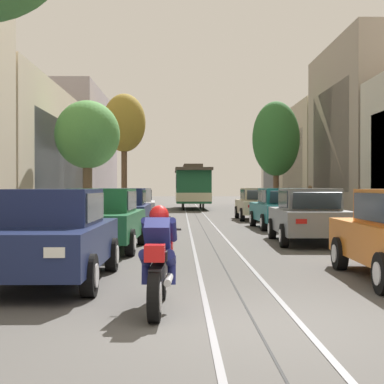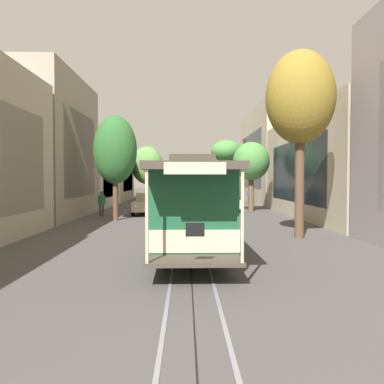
# 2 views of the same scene
# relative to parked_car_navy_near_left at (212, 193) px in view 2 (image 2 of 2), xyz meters

# --- Properties ---
(ground_plane) EXTENTS (160.00, 160.00, 0.00)m
(ground_plane) POSITION_rel_parked_car_navy_near_left_xyz_m (3.08, 18.05, -0.80)
(ground_plane) COLOR #4C4947
(trolley_track_rails) EXTENTS (1.14, 61.03, 0.01)m
(trolley_track_rails) POSITION_rel_parked_car_navy_near_left_xyz_m (3.08, 21.35, -0.79)
(trolley_track_rails) COLOR gray
(trolley_track_rails) RESTS_ON ground
(building_facade_left) EXTENTS (4.80, 52.73, 10.13)m
(building_facade_left) POSITION_rel_parked_car_navy_near_left_xyz_m (-6.39, 20.79, 3.69)
(building_facade_left) COLOR #BCAD93
(building_facade_left) RESTS_ON ground
(building_facade_right) EXTENTS (5.53, 52.73, 9.28)m
(building_facade_right) POSITION_rel_parked_car_navy_near_left_xyz_m (12.81, 21.75, 3.09)
(building_facade_right) COLOR tan
(building_facade_right) RESTS_ON ground
(parked_car_navy_near_left) EXTENTS (2.02, 4.37, 1.58)m
(parked_car_navy_near_left) POSITION_rel_parked_car_navy_near_left_xyz_m (0.00, 0.00, 0.00)
(parked_car_navy_near_left) COLOR #19234C
(parked_car_navy_near_left) RESTS_ON ground
(parked_car_green_second_left) EXTENTS (2.10, 4.41, 1.58)m
(parked_car_green_second_left) POSITION_rel_parked_car_navy_near_left_xyz_m (0.20, 5.16, 0.00)
(parked_car_green_second_left) COLOR #1E6038
(parked_car_green_second_left) RESTS_ON ground
(parked_car_navy_mid_left) EXTENTS (2.00, 4.36, 1.58)m
(parked_car_navy_mid_left) POSITION_rel_parked_car_navy_near_left_xyz_m (0.14, 11.20, 0.00)
(parked_car_navy_mid_left) COLOR #19234C
(parked_car_navy_mid_left) RESTS_ON ground
(parked_car_silver_fourth_left) EXTENTS (2.14, 4.42, 1.58)m
(parked_car_silver_fourth_left) POSITION_rel_parked_car_navy_near_left_xyz_m (0.14, 16.50, 0.00)
(parked_car_silver_fourth_left) COLOR #B7B7BC
(parked_car_silver_fourth_left) RESTS_ON ground
(parked_car_orange_near_right) EXTENTS (2.07, 4.39, 1.58)m
(parked_car_orange_near_right) POSITION_rel_parked_car_navy_near_left_xyz_m (6.16, 0.00, 0.00)
(parked_car_orange_near_right) COLOR orange
(parked_car_orange_near_right) RESTS_ON ground
(parked_car_grey_second_right) EXTENTS (2.11, 4.41, 1.58)m
(parked_car_grey_second_right) POSITION_rel_parked_car_navy_near_left_xyz_m (5.90, 6.90, 0.00)
(parked_car_grey_second_right) COLOR slate
(parked_car_grey_second_right) RESTS_ON ground
(parked_car_teal_mid_right) EXTENTS (2.09, 4.40, 1.58)m
(parked_car_teal_mid_right) POSITION_rel_parked_car_navy_near_left_xyz_m (6.11, 12.82, 0.00)
(parked_car_teal_mid_right) COLOR #196B70
(parked_car_teal_mid_right) RESTS_ON ground
(parked_car_beige_fourth_right) EXTENTS (2.01, 4.37, 1.58)m
(parked_car_beige_fourth_right) POSITION_rel_parked_car_navy_near_left_xyz_m (6.01, 19.00, 0.00)
(parked_car_beige_fourth_right) COLOR #C1B28E
(parked_car_beige_fourth_right) RESTS_ON ground
(street_tree_kerb_left_near) EXTENTS (3.65, 3.74, 7.23)m
(street_tree_kerb_left_near) POSITION_rel_parked_car_navy_near_left_xyz_m (-1.64, 0.48, 5.03)
(street_tree_kerb_left_near) COLOR brown
(street_tree_kerb_left_near) RESTS_ON ground
(street_tree_kerb_left_second) EXTENTS (2.90, 3.03, 5.51)m
(street_tree_kerb_left_second) POSITION_rel_parked_car_navy_near_left_xyz_m (-1.97, 16.39, 3.14)
(street_tree_kerb_left_second) COLOR brown
(street_tree_kerb_left_second) RESTS_ON ground
(street_tree_kerb_left_mid) EXTENTS (2.97, 2.88, 8.10)m
(street_tree_kerb_left_mid) POSITION_rel_parked_car_navy_near_left_xyz_m (-1.70, 30.65, 5.21)
(street_tree_kerb_left_mid) COLOR brown
(street_tree_kerb_left_mid) RESTS_ON ground
(street_tree_kerb_right_near) EXTENTS (3.93, 3.16, 6.60)m
(street_tree_kerb_right_near) POSITION_rel_parked_car_navy_near_left_xyz_m (8.02, -1.15, 3.43)
(street_tree_kerb_right_near) COLOR brown
(street_tree_kerb_right_near) RESTS_ON ground
(street_tree_kerb_right_second) EXTENTS (2.68, 2.38, 6.49)m
(street_tree_kerb_right_second) POSITION_rel_parked_car_navy_near_left_xyz_m (7.62, 23.10, 3.55)
(street_tree_kerb_right_second) COLOR brown
(street_tree_kerb_right_second) RESTS_ON ground
(cable_car_trolley) EXTENTS (2.68, 9.15, 3.28)m
(cable_car_trolley) POSITION_rel_parked_car_navy_near_left_xyz_m (3.08, 33.71, 0.86)
(cable_car_trolley) COLOR #1E5B38
(cable_car_trolley) RESTS_ON ground
(motorcycle_with_rider) EXTENTS (0.56, 1.99, 1.37)m
(motorcycle_with_rider) POSITION_rel_parked_car_navy_near_left_xyz_m (1.92, -2.28, -0.15)
(motorcycle_with_rider) COLOR black
(motorcycle_with_rider) RESTS_ON ground
(pedestrian_on_left_pavement) EXTENTS (0.55, 0.40, 1.61)m
(pedestrian_on_left_pavement) POSITION_rel_parked_car_navy_near_left_xyz_m (-2.34, 1.47, 0.11)
(pedestrian_on_left_pavement) COLOR black
(pedestrian_on_left_pavement) RESTS_ON ground
(pedestrian_on_right_pavement) EXTENTS (0.55, 0.31, 1.65)m
(pedestrian_on_right_pavement) POSITION_rel_parked_car_navy_near_left_xyz_m (-3.37, 7.17, 0.13)
(pedestrian_on_right_pavement) COLOR black
(pedestrian_on_right_pavement) RESTS_ON ground
(pedestrian_crossing_far) EXTENTS (0.55, 0.40, 1.72)m
(pedestrian_crossing_far) POSITION_rel_parked_car_navy_near_left_xyz_m (9.01, 20.64, 0.17)
(pedestrian_crossing_far) COLOR #4C4233
(pedestrian_crossing_far) RESTS_ON ground
(fire_hydrant) EXTENTS (0.40, 0.22, 0.84)m
(fire_hydrant) POSITION_rel_parked_car_navy_near_left_xyz_m (7.51, 3.48, -0.38)
(fire_hydrant) COLOR #B2B2B7
(fire_hydrant) RESTS_ON ground
(street_sign_post) EXTENTS (0.36, 0.10, 2.52)m
(street_sign_post) POSITION_rel_parked_car_navy_near_left_xyz_m (7.54, 0.37, 0.78)
(street_sign_post) COLOR slate
(street_sign_post) RESTS_ON ground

